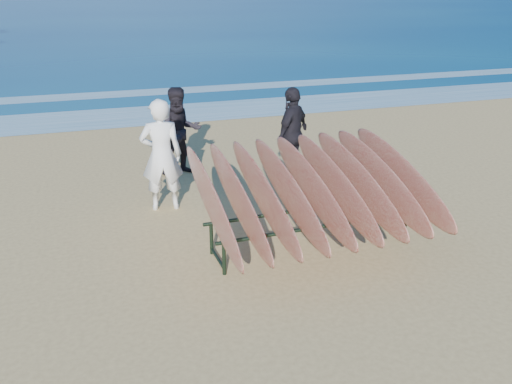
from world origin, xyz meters
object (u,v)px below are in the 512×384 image
at_px(person_dark_a, 180,132).
at_px(person_dark_b, 292,134).
at_px(person_white, 162,155).
at_px(surfboard_rack, 312,189).

distance_m(person_dark_a, person_dark_b, 2.32).
bearing_deg(person_white, person_dark_b, -158.59).
xyz_separation_m(surfboard_rack, person_dark_a, (-1.28, 3.95, -0.06)).
relative_size(surfboard_rack, person_dark_b, 1.74).
bearing_deg(person_dark_a, person_white, -116.65).
bearing_deg(person_white, surfboard_rack, 136.48).
relative_size(person_dark_a, person_dark_b, 0.97).
distance_m(person_white, person_dark_a, 1.85).
bearing_deg(person_dark_b, person_dark_a, -66.23).
height_order(surfboard_rack, person_dark_a, person_dark_a).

